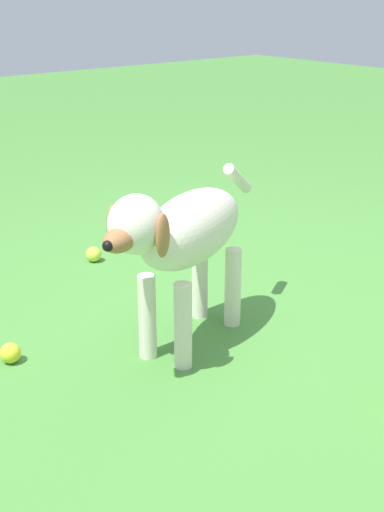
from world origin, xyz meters
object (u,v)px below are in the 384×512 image
tennis_ball_2 (94,254)px  tennis_ball_1 (10,353)px  dog (184,236)px  tennis_ball_0 (160,247)px

tennis_ball_2 → tennis_ball_1: bearing=130.6°
dog → tennis_ball_2: dog is taller
tennis_ball_1 → tennis_ball_2: bearing=-49.4°
tennis_ball_1 → tennis_ball_2: same height
tennis_ball_0 → tennis_ball_1: (-0.46, 0.94, 0.00)m
tennis_ball_1 → tennis_ball_2: (0.57, -0.67, 0.00)m
dog → tennis_ball_1: bearing=-48.8°
tennis_ball_0 → tennis_ball_1: size_ratio=1.00×
tennis_ball_1 → tennis_ball_2: size_ratio=1.00×
dog → tennis_ball_0: size_ratio=12.44×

